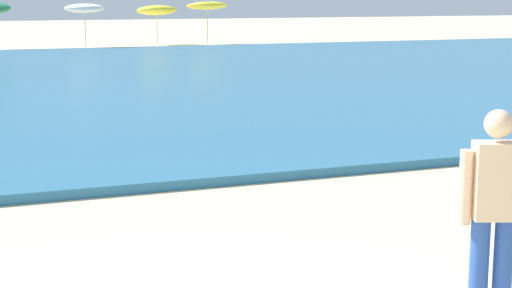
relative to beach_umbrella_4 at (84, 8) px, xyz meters
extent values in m
cube|color=teal|center=(-4.55, -15.33, -1.87)|extent=(120.00, 28.00, 0.14)
cylinder|color=#284CA3|center=(-2.63, -34.52, -1.50)|extent=(0.15, 0.15, 0.88)
cylinder|color=#284CA3|center=(-2.46, -34.58, -1.50)|extent=(0.15, 0.15, 0.88)
cube|color=beige|center=(-2.55, -34.55, -0.76)|extent=(0.40, 0.32, 0.60)
sphere|color=beige|center=(-2.55, -34.55, -0.32)|extent=(0.22, 0.22, 0.22)
cylinder|color=beige|center=(-2.76, -34.47, -0.81)|extent=(0.10, 0.10, 0.58)
cylinder|color=beige|center=(0.00, 0.00, -1.00)|extent=(0.05, 0.05, 1.87)
ellipsoid|color=white|center=(0.00, 0.00, 0.00)|extent=(1.88, 1.89, 0.49)
cylinder|color=beige|center=(4.00, 1.80, -1.08)|extent=(0.05, 0.05, 1.71)
ellipsoid|color=yellow|center=(4.00, 1.80, -0.15)|extent=(2.06, 2.10, 0.69)
cylinder|color=beige|center=(6.61, 1.42, -0.96)|extent=(0.05, 0.05, 1.95)
ellipsoid|color=yellow|center=(6.61, 1.42, 0.07)|extent=(2.15, 2.18, 0.56)
camera|label=1|loc=(-6.42, -39.51, 0.64)|focal=56.75mm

